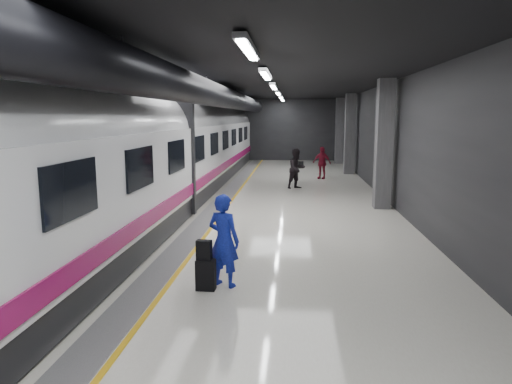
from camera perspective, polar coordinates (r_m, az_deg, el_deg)
name	(u,v)px	position (r m, az deg, el deg)	size (l,w,h in m)	color
ground	(249,218)	(14.69, -0.93, -3.23)	(40.00, 40.00, 0.00)	silver
platform_hall	(243,107)	(15.32, -1.68, 10.61)	(10.02, 40.02, 4.51)	black
train	(148,153)	(15.06, -13.38, 4.79)	(3.05, 38.00, 4.05)	black
traveler_main	(224,240)	(8.69, -4.05, -6.06)	(0.65, 0.43, 1.79)	#1B2DCC
suitcase_main	(206,275)	(8.70, -6.29, -10.24)	(0.36, 0.23, 0.58)	black
shoulder_bag	(204,250)	(8.56, -6.51, -7.22)	(0.28, 0.15, 0.37)	black
traveler_far_a	(297,169)	(20.62, 5.11, 2.91)	(0.88, 0.68, 1.80)	black
traveler_far_b	(322,163)	(24.11, 8.22, 3.64)	(0.98, 0.41, 1.68)	maroon
suitcase_far	(301,165)	(29.04, 5.63, 3.41)	(0.30, 0.19, 0.44)	black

